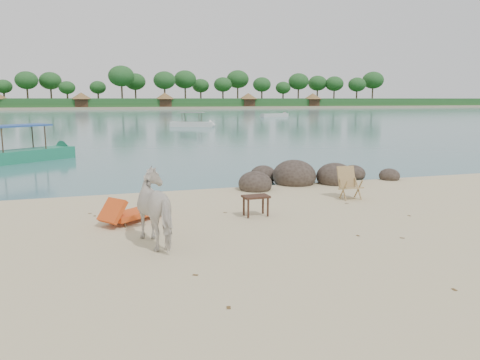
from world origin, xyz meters
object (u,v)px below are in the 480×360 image
object	(u,v)px
cow	(160,209)
boat_near	(18,131)
deck_chair	(351,184)
boulders	(305,178)
side_table	(256,207)
lounge_chair	(137,211)

from	to	relation	value
cow	boat_near	world-z (taller)	boat_near
cow	deck_chair	xyz separation A→B (m)	(5.98, 2.68, -0.28)
boulders	boat_near	bearing A→B (deg)	137.57
side_table	deck_chair	world-z (taller)	deck_chair
deck_chair	side_table	bearing A→B (deg)	-160.91
lounge_chair	side_table	bearing A→B (deg)	-46.57
cow	deck_chair	distance (m)	6.56
boulders	deck_chair	xyz separation A→B (m)	(0.15, -2.88, 0.26)
boulders	cow	bearing A→B (deg)	-136.33
boat_near	side_table	bearing A→B (deg)	-98.15
lounge_chair	deck_chair	size ratio (longest dim) A/B	1.95
cow	boat_near	xyz separation A→B (m)	(-4.78, 15.26, 0.70)
cow	lounge_chair	world-z (taller)	cow
lounge_chair	boat_near	world-z (taller)	boat_near
lounge_chair	boat_near	xyz separation A→B (m)	(-4.45, 13.24, 1.17)
cow	side_table	distance (m)	3.08
boulders	side_table	size ratio (longest dim) A/B	9.62
cow	deck_chair	size ratio (longest dim) A/B	1.88
lounge_chair	deck_chair	bearing A→B (deg)	-31.73
deck_chair	boat_near	distance (m)	16.58
cow	side_table	size ratio (longest dim) A/B	2.72
cow	lounge_chair	bearing A→B (deg)	-96.03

